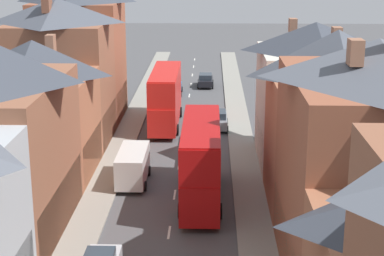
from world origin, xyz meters
TOP-DOWN VIEW (x-y plane):
  - pavement_left at (-5.10, 38.00)m, footprint 2.20×104.00m
  - pavement_right at (5.10, 38.00)m, footprint 2.20×104.00m
  - centre_line_dashes at (0.00, 36.00)m, footprint 0.14×97.80m
  - double_decker_bus_lead at (1.79, 29.11)m, footprint 2.74×10.80m
  - double_decker_bus_mid_street at (-1.81, 47.29)m, footprint 2.74×10.80m
  - car_near_blue at (3.10, 46.56)m, footprint 1.90×4.27m
  - car_near_silver at (1.80, 64.84)m, footprint 1.90×4.06m
  - car_parked_left_a at (-1.80, 60.62)m, footprint 1.90×4.04m
  - car_mid_black at (1.80, 45.60)m, footprint 1.90×4.58m
  - delivery_van at (-3.10, 32.18)m, footprint 2.20×5.20m

SIDE VIEW (x-z plane):
  - centre_line_dashes at x=0.00m, z-range 0.00..0.01m
  - pavement_left at x=-5.10m, z-range 0.00..0.14m
  - pavement_right at x=5.10m, z-range 0.00..0.14m
  - car_mid_black at x=1.80m, z-range 0.01..1.59m
  - car_near_silver at x=1.80m, z-range 0.01..1.60m
  - car_parked_left_a at x=-1.80m, z-range 0.00..1.69m
  - car_near_blue at x=3.10m, z-range 0.00..1.71m
  - delivery_van at x=-3.10m, z-range 0.13..2.54m
  - double_decker_bus_lead at x=1.79m, z-range 0.17..5.47m
  - double_decker_bus_mid_street at x=-1.81m, z-range 0.17..5.47m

